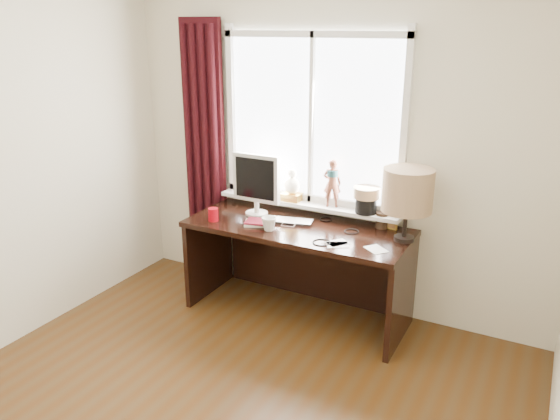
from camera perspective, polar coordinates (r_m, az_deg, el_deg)
The scene contains 14 objects.
wall_back at distance 4.25m, azimuth 5.35°, elevation 6.63°, with size 3.50×2.60×0.00m, color beige.
laptop at distance 4.18m, azimuth 1.27°, elevation -1.18°, with size 0.32×0.21×0.03m, color silver.
mug at distance 4.01m, azimuth -1.16°, elevation -1.41°, with size 0.11×0.10×0.11m, color white.
red_cup at distance 4.24m, azimuth -6.99°, elevation -0.48°, with size 0.08×0.08×0.10m, color #A1030E.
window at distance 4.26m, azimuth 3.24°, elevation 6.72°, with size 1.52×0.22×1.40m.
curtain at distance 4.75m, azimuth -7.92°, elevation 5.56°, with size 0.38×0.09×2.25m.
desk at distance 4.29m, azimuth 2.38°, elevation -4.32°, with size 1.70×0.70×0.75m.
monitor at distance 4.29m, azimuth -2.51°, elevation 3.07°, with size 0.40×0.18×0.49m.
notebook_stack at distance 4.15m, azimuth -2.14°, elevation -1.30°, with size 0.27×0.24×0.03m.
brush_holder at distance 4.13m, azimuth 10.61°, elevation -1.03°, with size 0.09×0.09×0.25m.
icon_frame at distance 4.12m, azimuth 11.53°, elevation -1.11°, with size 0.10×0.04×0.13m.
table_lamp at distance 3.83m, azimuth 13.19°, elevation 1.94°, with size 0.35×0.35×0.52m.
loose_papers at distance 3.79m, azimuth 7.35°, elevation -3.71°, with size 0.46×0.22×0.00m.
desk_cables at distance 3.99m, azimuth 5.46°, elevation -2.37°, with size 0.40×0.61×0.01m.
Camera 1 is at (1.58, -1.84, 2.20)m, focal length 35.00 mm.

